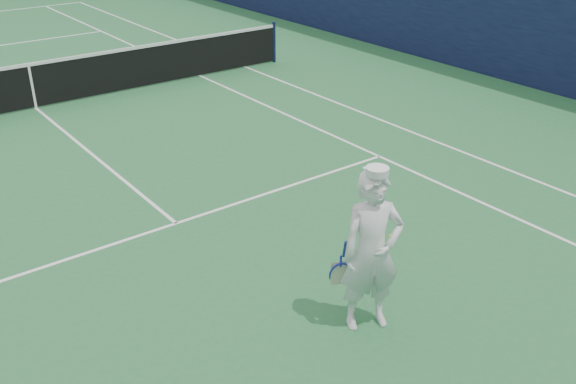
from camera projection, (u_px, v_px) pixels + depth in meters
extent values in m
plane|color=#266637|center=(36.00, 109.00, 13.95)|extent=(80.00, 80.00, 0.00)
cube|color=white|center=(246.00, 67.00, 16.90)|extent=(0.06, 23.83, 0.01)
cube|color=white|center=(201.00, 76.00, 16.16)|extent=(0.06, 23.77, 0.01)
cube|color=white|center=(176.00, 223.00, 9.37)|extent=(8.23, 0.06, 0.01)
cube|color=white|center=(36.00, 108.00, 13.95)|extent=(0.06, 12.80, 0.01)
cylinder|color=#141E4C|center=(274.00, 42.00, 17.15)|extent=(0.09, 0.09, 1.07)
cube|color=black|center=(32.00, 86.00, 13.72)|extent=(12.79, 0.02, 0.92)
cube|color=white|center=(28.00, 65.00, 13.52)|extent=(12.79, 0.04, 0.07)
cube|color=white|center=(32.00, 88.00, 13.74)|extent=(0.05, 0.03, 0.94)
imported|color=white|center=(372.00, 252.00, 6.89)|extent=(0.81, 0.68, 1.88)
cylinder|color=white|center=(377.00, 171.00, 6.46)|extent=(0.24, 0.24, 0.08)
cube|color=white|center=(373.00, 169.00, 6.59)|extent=(0.20, 0.16, 0.02)
cylinder|color=navy|center=(345.00, 249.00, 6.88)|extent=(0.07, 0.10, 0.22)
cube|color=navy|center=(341.00, 261.00, 7.00)|extent=(0.03, 0.03, 0.14)
torus|color=navy|center=(340.00, 273.00, 7.16)|extent=(0.31, 0.21, 0.29)
cube|color=beige|center=(340.00, 273.00, 7.16)|extent=(0.20, 0.09, 0.30)
sphere|color=#DAF61B|center=(391.00, 237.00, 6.99)|extent=(0.07, 0.07, 0.07)
sphere|color=#DAF61B|center=(395.00, 233.00, 7.01)|extent=(0.07, 0.07, 0.07)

